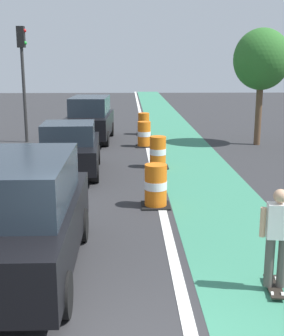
# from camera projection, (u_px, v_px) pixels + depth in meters

# --- Properties ---
(bike_lane_strip) EXTENTS (2.50, 80.00, 0.01)m
(bike_lane_strip) POSITION_uv_depth(u_px,v_px,m) (190.00, 158.00, 17.30)
(bike_lane_strip) COLOR #387F60
(bike_lane_strip) RESTS_ON ground
(lane_divider_stripe) EXTENTS (0.20, 80.00, 0.01)m
(lane_divider_stripe) POSITION_uv_depth(u_px,v_px,m) (151.00, 158.00, 17.25)
(lane_divider_stripe) COLOR silver
(lane_divider_stripe) RESTS_ON ground
(skateboarder_on_lane) EXTENTS (0.57, 0.82, 1.69)m
(skateboarder_on_lane) POSITION_uv_depth(u_px,v_px,m) (278.00, 237.00, 7.08)
(skateboarder_on_lane) COLOR black
(skateboarder_on_lane) RESTS_ON ground
(parked_suv_nearest) EXTENTS (1.94, 4.61, 2.04)m
(parked_suv_nearest) POSITION_uv_depth(u_px,v_px,m) (22.00, 216.00, 7.66)
(parked_suv_nearest) COLOR black
(parked_suv_nearest) RESTS_ON ground
(parked_sedan_second) EXTENTS (2.07, 4.18, 1.70)m
(parked_sedan_second) POSITION_uv_depth(u_px,v_px,m) (70.00, 149.00, 14.76)
(parked_sedan_second) COLOR black
(parked_sedan_second) RESTS_ON ground
(parked_suv_third) EXTENTS (2.06, 4.67, 2.04)m
(parked_suv_third) POSITION_uv_depth(u_px,v_px,m) (90.00, 119.00, 20.90)
(parked_suv_third) COLOR black
(parked_suv_third) RESTS_ON ground
(traffic_barrel_front) EXTENTS (0.73, 0.73, 1.09)m
(traffic_barrel_front) POSITION_uv_depth(u_px,v_px,m) (156.00, 186.00, 11.41)
(traffic_barrel_front) COLOR orange
(traffic_barrel_front) RESTS_ON ground
(traffic_barrel_mid) EXTENTS (0.73, 0.73, 1.09)m
(traffic_barrel_mid) POSITION_uv_depth(u_px,v_px,m) (158.00, 152.00, 15.68)
(traffic_barrel_mid) COLOR orange
(traffic_barrel_mid) RESTS_ON ground
(traffic_barrel_back) EXTENTS (0.73, 0.73, 1.09)m
(traffic_barrel_back) POSITION_uv_depth(u_px,v_px,m) (144.00, 134.00, 19.56)
(traffic_barrel_back) COLOR orange
(traffic_barrel_back) RESTS_ON ground
(traffic_barrel_far) EXTENTS (0.73, 0.73, 1.09)m
(traffic_barrel_far) POSITION_uv_depth(u_px,v_px,m) (144.00, 124.00, 22.86)
(traffic_barrel_far) COLOR orange
(traffic_barrel_far) RESTS_ON ground
(traffic_light_corner) EXTENTS (0.41, 0.32, 5.10)m
(traffic_light_corner) POSITION_uv_depth(u_px,v_px,m) (23.00, 64.00, 20.00)
(traffic_light_corner) COLOR #2D2D2D
(traffic_light_corner) RESTS_ON ground
(street_tree_sidewalk) EXTENTS (2.40, 2.40, 5.00)m
(street_tree_sidewalk) POSITION_uv_depth(u_px,v_px,m) (262.00, 60.00, 19.34)
(street_tree_sidewalk) COLOR brown
(street_tree_sidewalk) RESTS_ON ground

